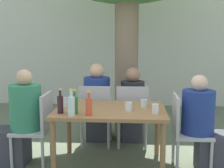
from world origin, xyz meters
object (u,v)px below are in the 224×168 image
at_px(person_seated_3, 132,109).
at_px(drinking_glass_3, 144,103).
at_px(patio_chair_0, 38,125).
at_px(person_seated_2, 98,106).
at_px(soda_bottle_1, 89,106).
at_px(person_seated_0, 20,122).
at_px(patio_chair_1, 185,128).
at_px(drinking_glass_2, 129,106).
at_px(water_bottle_0, 71,106).
at_px(drinking_glass_1, 64,102).
at_px(dining_table_front, 110,115).
at_px(patio_chair_2, 96,112).
at_px(drinking_glass_0, 155,109).
at_px(person_seated_1, 205,128).
at_px(wine_bottle_2, 60,104).
at_px(patio_chair_3, 132,113).
at_px(green_bottle_3, 75,104).

height_order(person_seated_3, drinking_glass_3, person_seated_3).
bearing_deg(patio_chair_0, person_seated_2, 146.26).
bearing_deg(soda_bottle_1, drinking_glass_3, 37.40).
bearing_deg(soda_bottle_1, person_seated_0, 159.27).
height_order(patio_chair_1, person_seated_0, person_seated_0).
bearing_deg(drinking_glass_2, patio_chair_0, 175.62).
distance_m(patio_chair_1, water_bottle_0, 1.38).
bearing_deg(drinking_glass_1, dining_table_front, -5.62).
relative_size(patio_chair_0, soda_bottle_1, 3.40).
xyz_separation_m(patio_chair_2, drinking_glass_0, (0.78, -0.93, 0.28)).
relative_size(person_seated_3, drinking_glass_1, 10.15).
height_order(patio_chair_2, person_seated_0, person_seated_0).
relative_size(person_seated_0, person_seated_3, 1.05).
distance_m(person_seated_1, wine_bottle_2, 1.71).
bearing_deg(patio_chair_3, person_seated_2, -23.70).
bearing_deg(water_bottle_0, person_seated_3, 63.64).
bearing_deg(person_seated_1, wine_bottle_2, 99.31).
bearing_deg(drinking_glass_2, soda_bottle_1, -148.63).
xyz_separation_m(dining_table_front, patio_chair_3, (0.26, 0.71, -0.14)).
bearing_deg(green_bottle_3, person_seated_0, 159.79).
xyz_separation_m(person_seated_3, drinking_glass_0, (0.26, -1.17, 0.28)).
distance_m(patio_chair_3, drinking_glass_0, 1.00).
relative_size(person_seated_2, green_bottle_3, 4.45).
relative_size(dining_table_front, patio_chair_3, 1.45).
distance_m(person_seated_1, soda_bottle_1, 1.41).
relative_size(person_seated_1, wine_bottle_2, 4.16).
relative_size(patio_chair_0, person_seated_0, 0.76).
bearing_deg(person_seated_2, drinking_glass_1, 70.73).
bearing_deg(drinking_glass_1, patio_chair_0, -169.99).
distance_m(dining_table_front, drinking_glass_0, 0.58).
bearing_deg(person_seated_1, person_seated_3, 42.29).
height_order(person_seated_1, person_seated_3, person_seated_1).
bearing_deg(patio_chair_2, person_seated_1, 152.95).
distance_m(green_bottle_3, drinking_glass_1, 0.38).
distance_m(patio_chair_1, soda_bottle_1, 1.19).
height_order(patio_chair_0, drinking_glass_3, patio_chair_0).
xyz_separation_m(patio_chair_0, person_seated_2, (0.63, 0.94, 0.03)).
bearing_deg(drinking_glass_1, wine_bottle_2, -84.50).
height_order(person_seated_3, soda_bottle_1, person_seated_3).
distance_m(patio_chair_0, patio_chair_1, 1.77).
bearing_deg(soda_bottle_1, person_seated_2, 92.51).
bearing_deg(drinking_glass_3, wine_bottle_2, -157.33).
height_order(person_seated_2, person_seated_3, person_seated_2).
bearing_deg(patio_chair_1, person_seated_3, 33.50).
xyz_separation_m(person_seated_3, soda_bottle_1, (-0.47, -1.29, 0.33)).
distance_m(person_seated_1, drinking_glass_2, 0.94).
relative_size(person_seated_0, wine_bottle_2, 4.32).
bearing_deg(soda_bottle_1, water_bottle_0, -170.40).
xyz_separation_m(patio_chair_1, patio_chair_2, (-1.15, 0.71, 0.00)).
height_order(person_seated_0, person_seated_3, person_seated_0).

